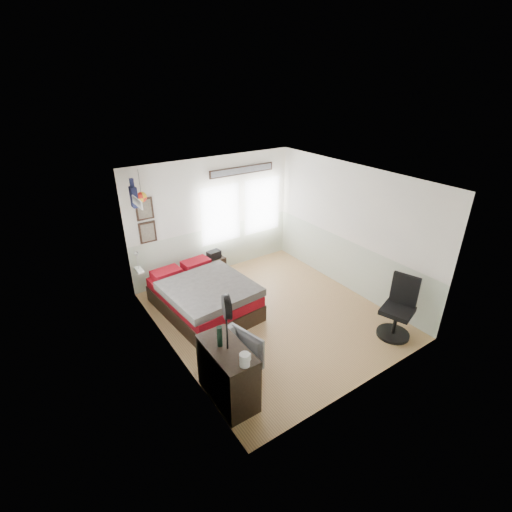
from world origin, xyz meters
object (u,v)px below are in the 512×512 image
(task_chair, at_px, (398,312))
(armchair, at_px, (233,358))
(bed, at_px, (204,296))
(nightstand, at_px, (215,266))
(dresser, at_px, (228,373))

(task_chair, bearing_deg, armchair, 147.25)
(bed, height_order, armchair, bed)
(nightstand, bearing_deg, armchair, -122.24)
(nightstand, relative_size, task_chair, 0.38)
(nightstand, bearing_deg, task_chair, -75.30)
(armchair, bearing_deg, dresser, -143.33)
(task_chair, bearing_deg, dresser, 154.47)
(bed, xyz_separation_m, dresser, (-0.72, -2.18, 0.12))
(dresser, distance_m, nightstand, 3.72)
(dresser, xyz_separation_m, task_chair, (3.24, -0.42, 0.02))
(bed, distance_m, dresser, 2.30)
(dresser, relative_size, nightstand, 2.26)
(bed, bearing_deg, task_chair, -50.69)
(bed, distance_m, task_chair, 3.62)
(nightstand, bearing_deg, bed, -135.32)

